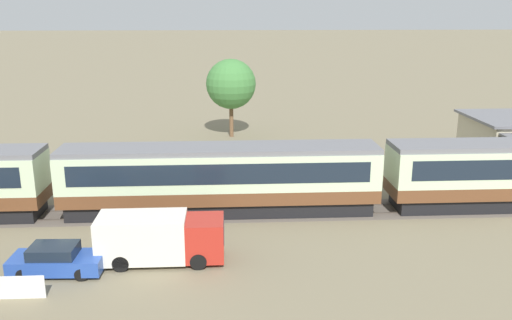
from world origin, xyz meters
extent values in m
cylinder|color=black|center=(-5.82, 0.40, 0.45)|extent=(0.90, 0.18, 0.90)
cylinder|color=black|center=(-5.82, 1.84, 0.45)|extent=(0.90, 0.18, 0.90)
cube|color=brown|center=(-19.44, 1.12, 1.30)|extent=(18.91, 3.05, 0.80)
cube|color=beige|center=(-19.44, 1.12, 2.78)|extent=(18.91, 3.05, 2.16)
cube|color=#192330|center=(-19.44, 1.12, 2.89)|extent=(17.40, 3.09, 1.21)
cube|color=slate|center=(-19.44, 1.12, 4.01)|extent=(18.91, 2.87, 0.30)
cube|color=black|center=(-19.44, 1.12, 0.46)|extent=(18.16, 2.63, 0.88)
cylinder|color=black|center=(-13.20, 0.40, 0.45)|extent=(0.90, 0.18, 0.90)
cylinder|color=black|center=(-13.20, 1.84, 0.45)|extent=(0.90, 0.18, 0.90)
cylinder|color=black|center=(-25.68, 0.40, 0.45)|extent=(0.90, 0.18, 0.90)
cylinder|color=black|center=(-25.68, 1.84, 0.45)|extent=(0.90, 0.18, 0.90)
cube|color=#665B51|center=(-7.91, 1.12, 0.01)|extent=(129.32, 3.60, 0.01)
cube|color=#4C4238|center=(-7.91, 0.40, 0.02)|extent=(129.32, 0.12, 0.04)
cube|color=#4C4238|center=(-7.91, 1.84, 0.02)|extent=(129.32, 0.12, 0.04)
cube|color=#284CA8|center=(-27.04, -6.37, 0.53)|extent=(4.34, 1.93, 0.71)
cube|color=#192330|center=(-27.17, -6.36, 1.14)|extent=(2.19, 1.60, 0.52)
cylinder|color=black|center=(-25.75, -7.20, 0.31)|extent=(0.62, 0.20, 0.62)
cylinder|color=black|center=(-25.69, -5.64, 0.31)|extent=(0.62, 0.20, 0.62)
cylinder|color=black|center=(-28.40, -7.10, 0.31)|extent=(0.62, 0.20, 0.62)
cylinder|color=black|center=(-28.34, -5.54, 0.31)|extent=(0.62, 0.20, 0.62)
cube|color=#B2281E|center=(-20.16, -5.35, 1.19)|extent=(1.83, 2.18, 1.94)
cube|color=#192330|center=(-19.24, -5.35, 1.58)|extent=(0.03, 1.82, 0.85)
cube|color=silver|center=(-23.21, -5.35, 1.29)|extent=(4.27, 2.27, 2.15)
cylinder|color=black|center=(-20.47, -6.36, 0.40)|extent=(0.80, 0.26, 0.80)
cylinder|color=black|center=(-20.47, -4.35, 0.40)|extent=(0.80, 0.26, 0.80)
cylinder|color=black|center=(-24.13, -6.36, 0.40)|extent=(0.80, 0.26, 0.80)
cylinder|color=black|center=(-24.13, -4.35, 0.40)|extent=(0.80, 0.26, 0.80)
cylinder|color=brown|center=(-18.54, 21.60, 1.85)|extent=(0.39, 0.39, 3.69)
sphere|color=#427F3D|center=(-18.54, 21.60, 5.12)|extent=(4.75, 4.75, 4.75)
camera|label=1|loc=(-19.04, -29.98, 11.98)|focal=38.00mm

